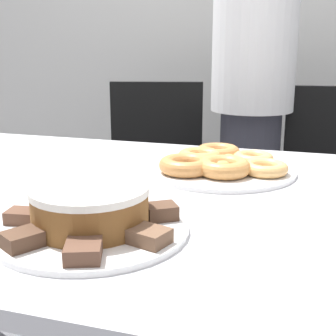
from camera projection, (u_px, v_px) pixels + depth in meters
The scene contains 20 objects.
table at pixel (160, 225), 1.01m from camera, with size 1.95×0.97×0.75m.
person_standing at pixel (252, 96), 1.80m from camera, with size 0.32×0.32×1.62m.
office_chair_left at pixel (155, 198), 1.96m from camera, with size 0.54×0.54×0.90m.
plate_cake at pixel (91, 229), 0.78m from camera, with size 0.33×0.33×0.01m.
plate_donuts at pixel (220, 170), 1.15m from camera, with size 0.37×0.37×0.01m.
frosted_cake at pixel (90, 206), 0.77m from camera, with size 0.20×0.20×0.07m.
lamington_0 at pixel (150, 236), 0.71m from camera, with size 0.07×0.06×0.02m.
lamington_1 at pixel (161, 212), 0.81m from camera, with size 0.07×0.07×0.03m.
lamington_2 at pixel (124, 197), 0.89m from camera, with size 0.05×0.06×0.03m.
lamington_3 at pixel (68, 199), 0.88m from camera, with size 0.07×0.07×0.03m.
lamington_4 at pixel (22, 216), 0.80m from camera, with size 0.06×0.05×0.02m.
lamington_5 at pixel (22, 239), 0.70m from camera, with size 0.07×0.07×0.02m.
lamington_6 at pixel (83, 251), 0.66m from camera, with size 0.07×0.07×0.02m.
donut_0 at pixel (220, 162), 1.15m from camera, with size 0.10×0.10×0.03m.
donut_1 at pixel (218, 153), 1.23m from camera, with size 0.12×0.12×0.04m.
donut_2 at pixel (200, 157), 1.19m from camera, with size 0.11×0.11×0.04m.
donut_3 at pixel (186, 165), 1.10m from camera, with size 0.13×0.13×0.04m.
donut_4 at pixel (224, 167), 1.08m from camera, with size 0.13×0.13×0.04m.
donut_5 at pixel (265, 168), 1.09m from camera, with size 0.11×0.11×0.03m.
donut_6 at pixel (253, 159), 1.18m from camera, with size 0.10×0.10×0.03m.
Camera 1 is at (0.29, -0.90, 1.05)m, focal length 50.00 mm.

